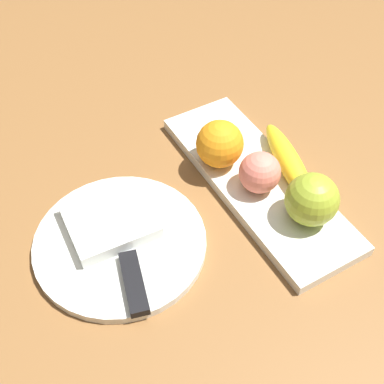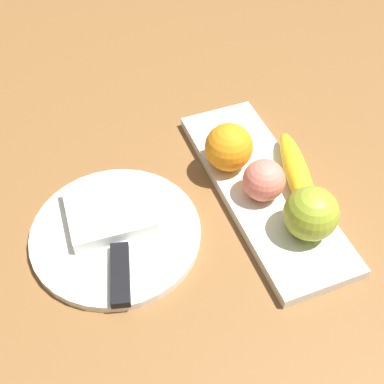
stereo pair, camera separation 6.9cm
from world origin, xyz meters
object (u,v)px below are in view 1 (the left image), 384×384
Objects in this scene: banana at (289,163)px; dinner_plate at (120,243)px; peach at (260,172)px; folded_napkin at (110,220)px; knife at (132,273)px; apple at (312,200)px; fruit_tray at (257,181)px; orange_near_apple at (220,144)px.

banana reaches higher than dinner_plate.
peach is at bearing -94.27° from dinner_plate.
folded_napkin is 0.63× the size of knife.
knife is at bearing 100.58° from peach.
knife is (-0.09, 0.01, -0.01)m from folded_napkin.
apple is 0.26m from knife.
knife is (-0.04, 0.22, -0.03)m from peach.
fruit_tray is at bearing 10.03° from apple.
apple reaches higher than knife.
folded_napkin is at bearing 96.22° from banana.
fruit_tray is at bearing -33.95° from peach.
folded_napkin reaches higher than knife.
orange_near_apple is (0.15, 0.05, -0.00)m from apple.
knife is at bearing 173.97° from folded_napkin.
dinner_plate is at bearing 106.56° from orange_near_apple.
banana is 0.11m from orange_near_apple.
banana is 0.27m from dinner_plate.
peach is at bearing 146.05° from fruit_tray.
banana is at bearing -65.82° from knife.
knife reaches higher than dinner_plate.
peach is 0.22m from folded_napkin.
apple reaches higher than banana.
folded_napkin is at bearing 98.26° from orange_near_apple.
knife is (-0.06, 0.01, 0.01)m from dinner_plate.
orange_near_apple is at bearing -81.74° from folded_napkin.
banana is 0.06m from peach.
dinner_plate is at bearing 102.33° from banana.
folded_napkin is at bearing 78.06° from peach.
apple is 0.16m from orange_near_apple.
fruit_tray is at bearing -90.00° from dinner_plate.
dinner_plate is at bearing 85.73° from peach.
apple reaches higher than peach.
banana is 0.95× the size of knife.
fruit_tray is at bearing -61.33° from knife.
orange_near_apple is at bearing 16.40° from peach.
fruit_tray is 1.56× the size of dinner_plate.
knife is (0.04, 0.25, -0.04)m from apple.
knife is at bearing 81.26° from apple.
orange_near_apple reaches higher than folded_napkin.
apple is (-0.10, -0.02, 0.05)m from fruit_tray.
peach reaches higher than banana.
orange_near_apple is at bearing -73.44° from dinner_plate.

